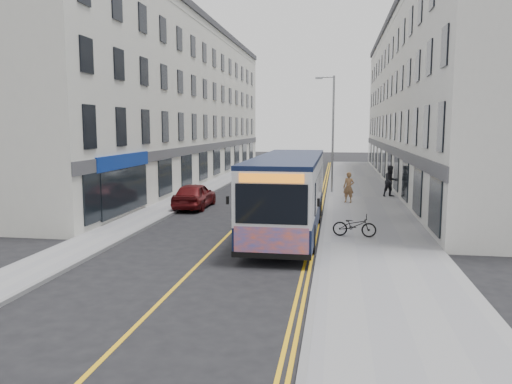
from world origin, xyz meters
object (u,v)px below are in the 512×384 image
(bicycle, at_px, (354,225))
(car_maroon, at_px, (195,195))
(streetlamp, at_px, (332,130))
(pedestrian_far, at_px, (391,181))
(car_white, at_px, (309,174))
(pedestrian_near, at_px, (349,187))
(city_bus, at_px, (288,191))

(bicycle, bearing_deg, car_maroon, 57.34)
(streetlamp, bearing_deg, bicycle, -85.31)
(pedestrian_far, distance_m, car_white, 10.48)
(bicycle, xyz_separation_m, pedestrian_near, (-0.04, 9.37, 0.44))
(bicycle, bearing_deg, pedestrian_near, 4.88)
(city_bus, distance_m, pedestrian_far, 12.64)
(streetlamp, bearing_deg, city_bus, -97.28)
(pedestrian_near, distance_m, car_maroon, 9.10)
(streetlamp, relative_size, pedestrian_far, 3.97)
(pedestrian_far, bearing_deg, car_maroon, -178.46)
(bicycle, xyz_separation_m, pedestrian_far, (2.68, 12.33, 0.54))
(streetlamp, xyz_separation_m, pedestrian_near, (1.11, -4.68, -3.35))
(pedestrian_near, height_order, pedestrian_far, pedestrian_far)
(streetlamp, distance_m, pedestrian_near, 5.86)
(city_bus, relative_size, pedestrian_near, 6.35)
(bicycle, height_order, car_maroon, car_maroon)
(city_bus, bearing_deg, bicycle, -18.90)
(bicycle, height_order, car_white, car_white)
(streetlamp, relative_size, city_bus, 0.69)
(streetlamp, xyz_separation_m, bicycle, (1.15, -14.05, -3.80))
(streetlamp, bearing_deg, pedestrian_far, -24.27)
(car_maroon, bearing_deg, city_bus, 135.90)
(pedestrian_near, distance_m, car_white, 12.11)
(streetlamp, height_order, pedestrian_far, streetlamp)
(pedestrian_far, bearing_deg, pedestrian_near, -157.64)
(streetlamp, bearing_deg, car_white, 104.92)
(streetlamp, distance_m, car_white, 8.17)
(pedestrian_near, bearing_deg, car_maroon, -141.04)
(pedestrian_far, bearing_deg, car_white, 98.06)
(streetlamp, relative_size, car_white, 1.86)
(pedestrian_near, distance_m, pedestrian_far, 4.02)
(car_white, bearing_deg, car_maroon, -118.58)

